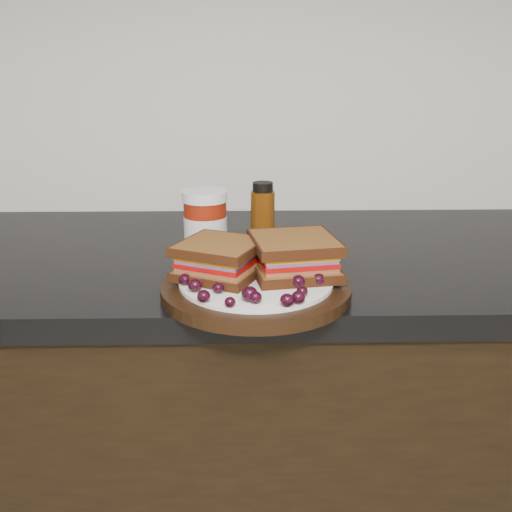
{
  "coord_description": "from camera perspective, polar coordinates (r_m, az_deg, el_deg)",
  "views": [
    {
      "loc": [
        -0.05,
        0.7,
        1.22
      ],
      "look_at": [
        -0.03,
        1.48,
        0.96
      ],
      "focal_mm": 40.0,
      "sensor_mm": 36.0,
      "label": 1
    }
  ],
  "objects": [
    {
      "name": "grape_8",
      "position": [
        0.78,
        4.64,
        -3.53
      ],
      "size": [
        0.02,
        0.02,
        0.01
      ],
      "primitive_type": "ellipsoid",
      "color": "black",
      "rests_on": "plate"
    },
    {
      "name": "plate",
      "position": [
        0.84,
        0.0,
        -3.29
      ],
      "size": [
        0.28,
        0.28,
        0.02
      ],
      "primitive_type": "cylinder",
      "color": "black",
      "rests_on": "countertop"
    },
    {
      "name": "grape_20",
      "position": [
        0.85,
        -3.47,
        -1.36
      ],
      "size": [
        0.02,
        0.02,
        0.02
      ],
      "primitive_type": "ellipsoid",
      "color": "black",
      "rests_on": "plate"
    },
    {
      "name": "grape_1",
      "position": [
        0.79,
        -3.79,
        -3.2
      ],
      "size": [
        0.02,
        0.02,
        0.02
      ],
      "primitive_type": "ellipsoid",
      "color": "black",
      "rests_on": "plate"
    },
    {
      "name": "grape_21",
      "position": [
        0.83,
        -4.77,
        -1.91
      ],
      "size": [
        0.02,
        0.02,
        0.02
      ],
      "primitive_type": "ellipsoid",
      "color": "black",
      "rests_on": "plate"
    },
    {
      "name": "grape_7",
      "position": [
        0.75,
        4.25,
        -4.14
      ],
      "size": [
        0.02,
        0.02,
        0.02
      ],
      "primitive_type": "ellipsoid",
      "color": "black",
      "rests_on": "plate"
    },
    {
      "name": "grape_17",
      "position": [
        0.85,
        -4.89,
        -1.48
      ],
      "size": [
        0.02,
        0.02,
        0.02
      ],
      "primitive_type": "ellipsoid",
      "color": "black",
      "rests_on": "plate"
    },
    {
      "name": "grape_18",
      "position": [
        0.82,
        -7.12,
        -2.33
      ],
      "size": [
        0.02,
        0.02,
        0.02
      ],
      "primitive_type": "ellipsoid",
      "color": "black",
      "rests_on": "plate"
    },
    {
      "name": "sandwich_left",
      "position": [
        0.85,
        -3.63,
        -0.3
      ],
      "size": [
        0.15,
        0.15,
        0.05
      ],
      "primitive_type": null,
      "rotation": [
        0.0,
        0.0,
        -0.44
      ],
      "color": "brown",
      "rests_on": "plate"
    },
    {
      "name": "wall_back",
      "position": [
        1.31,
        1.08,
        24.05
      ],
      "size": [
        4.0,
        0.01,
        2.7
      ],
      "primitive_type": "cube",
      "color": "silver",
      "rests_on": "ground_plane"
    },
    {
      "name": "countertop",
      "position": [
        1.06,
        1.57,
        -0.36
      ],
      "size": [
        3.98,
        0.6,
        0.04
      ],
      "primitive_type": "cube",
      "color": "black",
      "rests_on": "base_cabinets"
    },
    {
      "name": "grape_4",
      "position": [
        0.76,
        -0.65,
        -3.81
      ],
      "size": [
        0.02,
        0.02,
        0.02
      ],
      "primitive_type": "ellipsoid",
      "color": "black",
      "rests_on": "plate"
    },
    {
      "name": "grape_13",
      "position": [
        0.88,
        4.48,
        -0.97
      ],
      "size": [
        0.02,
        0.02,
        0.01
      ],
      "primitive_type": "ellipsoid",
      "color": "black",
      "rests_on": "plate"
    },
    {
      "name": "grape_2",
      "position": [
        0.76,
        -5.25,
        -4.02
      ],
      "size": [
        0.02,
        0.02,
        0.02
      ],
      "primitive_type": "ellipsoid",
      "color": "black",
      "rests_on": "plate"
    },
    {
      "name": "base_cabinets",
      "position": [
        1.28,
        1.39,
        -19.84
      ],
      "size": [
        3.96,
        0.58,
        0.86
      ],
      "primitive_type": "cube",
      "color": "black",
      "rests_on": "ground_plane"
    },
    {
      "name": "grape_14",
      "position": [
        0.88,
        -3.14,
        -0.75
      ],
      "size": [
        0.02,
        0.02,
        0.01
      ],
      "primitive_type": "ellipsoid",
      "color": "black",
      "rests_on": "plate"
    },
    {
      "name": "grape_11",
      "position": [
        0.83,
        4.81,
        -2.03
      ],
      "size": [
        0.02,
        0.02,
        0.02
      ],
      "primitive_type": "ellipsoid",
      "color": "black",
      "rests_on": "plate"
    },
    {
      "name": "condiment_jar",
      "position": [
        1.01,
        -5.09,
        3.26
      ],
      "size": [
        0.09,
        0.09,
        0.12
      ],
      "primitive_type": "cylinder",
      "rotation": [
        0.0,
        0.0,
        0.18
      ],
      "color": "maroon",
      "rests_on": "countertop"
    },
    {
      "name": "oil_bottle",
      "position": [
        1.05,
        0.67,
        4.08
      ],
      "size": [
        0.05,
        0.05,
        0.12
      ],
      "primitive_type": "cylinder",
      "rotation": [
        0.0,
        0.0,
        -0.25
      ],
      "color": "#542A08",
      "rests_on": "countertop"
    },
    {
      "name": "grape_16",
      "position": [
        0.86,
        -5.62,
        -1.3
      ],
      "size": [
        0.02,
        0.02,
        0.02
      ],
      "primitive_type": "ellipsoid",
      "color": "black",
      "rests_on": "plate"
    },
    {
      "name": "grape_15",
      "position": [
        0.86,
        -3.02,
        -1.25
      ],
      "size": [
        0.02,
        0.02,
        0.02
      ],
      "primitive_type": "ellipsoid",
      "color": "black",
      "rests_on": "plate"
    },
    {
      "name": "grape_10",
      "position": [
        0.82,
        6.27,
        -2.33
      ],
      "size": [
        0.02,
        0.02,
        0.02
      ],
      "primitive_type": "ellipsoid",
      "color": "black",
      "rests_on": "plate"
    },
    {
      "name": "grape_3",
      "position": [
        0.74,
        -2.62,
        -4.62
      ],
      "size": [
        0.01,
        0.01,
        0.01
      ],
      "primitive_type": "ellipsoid",
      "color": "black",
      "rests_on": "plate"
    },
    {
      "name": "sandwich_right",
      "position": [
        0.85,
        3.83,
        0.02
      ],
      "size": [
        0.14,
        0.14,
        0.06
      ],
      "primitive_type": null,
      "rotation": [
        0.0,
        0.0,
        0.16
      ],
      "color": "brown",
      "rests_on": "plate"
    },
    {
      "name": "grape_19",
      "position": [
        0.89,
        -3.86,
        -0.42
      ],
      "size": [
        0.02,
        0.02,
        0.02
      ],
      "primitive_type": "ellipsoid",
      "color": "black",
      "rests_on": "plate"
    },
    {
      "name": "grape_6",
      "position": [
        0.74,
        3.12,
        -4.42
      ],
      "size": [
        0.02,
        0.02,
        0.02
      ],
      "primitive_type": "ellipsoid",
      "color": "black",
      "rests_on": "plate"
    },
    {
      "name": "grape_12",
      "position": [
        0.85,
        4.9,
        -1.57
      ],
      "size": [
        0.02,
        0.02,
        0.01
      ],
      "primitive_type": "ellipsoid",
      "color": "black",
      "rests_on": "plate"
    },
    {
      "name": "grape_0",
      "position": [
        0.79,
        -6.11,
        -2.92
      ],
      "size": [
        0.02,
        0.02,
        0.02
      ],
      "primitive_type": "ellipsoid",
      "color": "black",
      "rests_on": "plate"
    },
    {
      "name": "grape_9",
      "position": [
        0.81,
        4.24,
        -2.54
      ],
      "size": [
        0.02,
        0.02,
        0.02
      ],
      "primitive_type": "ellipsoid",
      "color": "black",
      "rests_on": "plate"
    },
    {
      "name": "grape_5",
      "position": [
        0.75,
        -0.06,
        -4.16
      ],
      "size": [
        0.02,
        0.02,
        0.02
      ],
      "primitive_type": "ellipsoid",
      "color": "black",
      "rests_on": "plate"
    }
  ]
}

